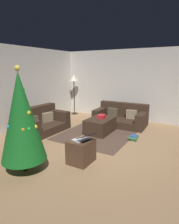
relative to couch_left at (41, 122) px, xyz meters
name	(u,v)px	position (x,y,z in m)	size (l,w,h in m)	color
ground_plane	(102,150)	(-0.31, -2.25, -0.30)	(6.40, 6.40, 0.00)	#93704C
rear_partition	(11,89)	(-0.31, 0.89, 1.00)	(6.40, 0.12, 2.60)	beige
corner_partition	(141,86)	(2.83, -2.25, 1.00)	(0.12, 6.40, 2.60)	beige
couch_left	(41,122)	(0.00, 0.00, 0.00)	(1.55, 0.93, 0.77)	#332319
couch_right	(121,117)	(1.95, -1.85, -0.02)	(1.02, 1.75, 0.73)	#332319
ottoman	(100,125)	(0.84, -1.60, -0.08)	(0.98, 0.66, 0.44)	#332319
gift_box	(101,116)	(0.89, -1.62, 0.20)	(0.23, 0.20, 0.11)	red
tv_remote	(103,117)	(0.97, -1.63, 0.15)	(0.05, 0.16, 0.02)	black
christmas_tree	(21,117)	(-1.87, -1.37, 0.77)	(0.84, 0.84, 1.98)	brown
side_table	(81,151)	(-1.05, -2.12, -0.05)	(0.52, 0.44, 0.49)	#4C3323
laptop	(83,138)	(-1.06, -2.18, 0.25)	(0.43, 0.46, 0.17)	silver
book_stack	(134,138)	(0.75, -2.70, -0.23)	(0.32, 0.23, 0.13)	#387A47
corner_lamp	(74,81)	(2.44, 0.46, 1.10)	(0.36, 0.36, 1.64)	black
area_rug	(100,132)	(0.84, -1.60, -0.29)	(2.60, 2.00, 0.01)	#4D392D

